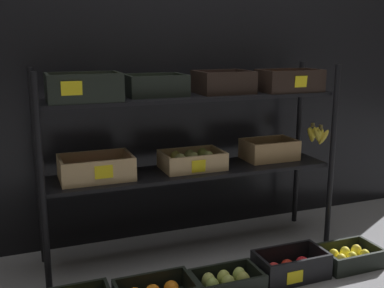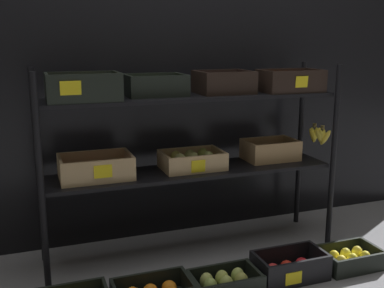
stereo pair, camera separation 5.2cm
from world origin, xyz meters
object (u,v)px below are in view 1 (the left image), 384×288
at_px(crate_ground_apple_red, 291,268).
at_px(crate_ground_pear, 226,283).
at_px(display_rack, 190,129).
at_px(crate_ground_rightmost_lemon, 349,257).

bearing_deg(crate_ground_apple_red, crate_ground_pear, -178.00).
bearing_deg(display_rack, crate_ground_apple_red, -51.13).
relative_size(display_rack, crate_ground_pear, 5.14).
xyz_separation_m(display_rack, crate_ground_rightmost_lemon, (0.76, -0.47, -0.69)).
distance_m(display_rack, crate_ground_rightmost_lemon, 1.13).
xyz_separation_m(display_rack, crate_ground_apple_red, (0.38, -0.48, -0.68)).
distance_m(crate_ground_pear, crate_ground_rightmost_lemon, 0.75).
relative_size(display_rack, crate_ground_rightmost_lemon, 5.36).
bearing_deg(crate_ground_pear, crate_ground_rightmost_lemon, 1.06).
bearing_deg(crate_ground_rightmost_lemon, crate_ground_pear, -178.94).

